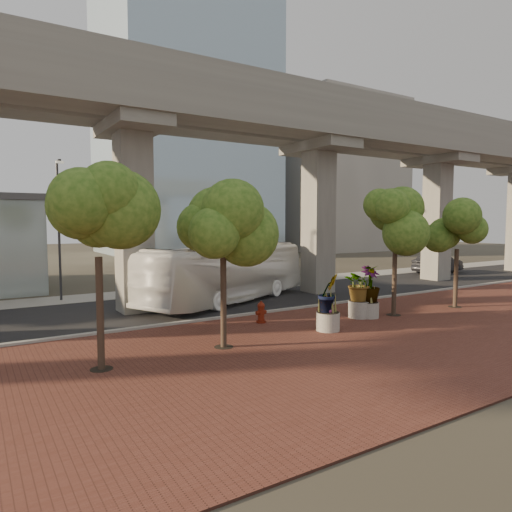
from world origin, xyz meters
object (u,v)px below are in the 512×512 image
fire_hydrant (261,312)px  planter_front (359,286)px  parked_car (438,264)px  transit_bus (227,273)px

fire_hydrant → planter_front: planter_front is taller
parked_car → planter_front: bearing=114.0°
planter_front → fire_hydrant: bearing=161.3°
transit_bus → fire_hydrant: transit_bus is taller
fire_hydrant → planter_front: (4.54, -1.54, 1.04)m
transit_bus → planter_front: transit_bus is taller
planter_front → transit_bus: bearing=114.5°
parked_car → planter_front: planter_front is taller
transit_bus → parked_car: 22.92m
parked_car → fire_hydrant: parked_car is taller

